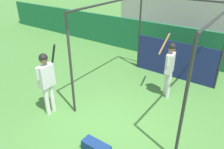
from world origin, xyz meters
name	(u,v)px	position (x,y,z in m)	size (l,w,h in m)	color
ground_plane	(105,131)	(0.00, 0.00, 0.00)	(60.00, 60.00, 0.00)	#477F38
outfield_wall	(182,45)	(0.00, 5.64, 0.78)	(24.00, 0.12, 1.57)	#196038
bleacher_section	(196,19)	(0.00, 7.30, 1.62)	(6.50, 3.20, 3.25)	#9E9E99
batting_cage	(169,51)	(0.30, 3.28, 1.31)	(3.20, 3.92, 2.96)	#282828
player_batter	(170,65)	(0.63, 2.58, 1.13)	(0.51, 0.83, 1.98)	silver
player_waiting	(47,78)	(-1.80, -0.27, 1.16)	(0.50, 0.76, 2.12)	silver
equipment_bag	(96,148)	(0.29, -0.72, 0.14)	(0.70, 0.28, 0.28)	navy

